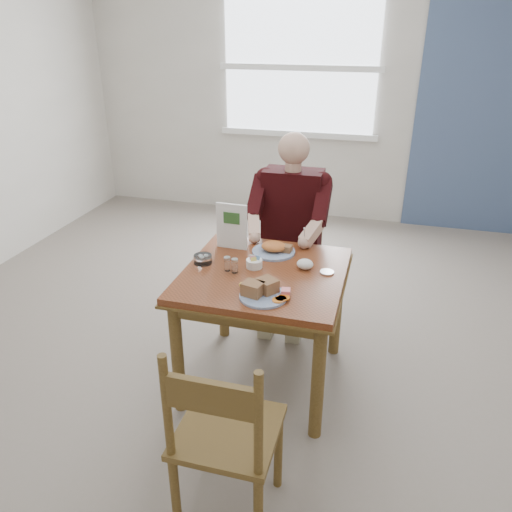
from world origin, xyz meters
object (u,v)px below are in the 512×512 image
(chair_far, at_px, (291,257))
(diner, at_px, (290,218))
(chair_near, at_px, (225,437))
(far_plate, at_px, (275,249))
(table, at_px, (264,288))
(near_plate, at_px, (263,291))

(chair_far, relative_size, diner, 0.69)
(chair_near, xyz_separation_m, far_plate, (-0.09, 1.25, 0.30))
(table, height_order, chair_far, chair_far)
(diner, height_order, near_plate, diner)
(chair_far, distance_m, far_plate, 0.62)
(table, distance_m, chair_near, 1.01)
(chair_near, relative_size, far_plate, 3.23)
(diner, relative_size, near_plate, 4.29)
(table, xyz_separation_m, diner, (0.00, 0.71, 0.17))
(table, relative_size, far_plate, 3.12)
(diner, xyz_separation_m, near_plate, (0.06, -0.99, -0.03))
(diner, xyz_separation_m, far_plate, (-0.00, -0.45, -0.03))
(table, bearing_deg, diner, 90.00)
(near_plate, distance_m, far_plate, 0.54)
(table, relative_size, near_plate, 2.85)
(table, distance_m, diner, 0.73)
(chair_far, distance_m, near_plate, 1.12)
(chair_far, bearing_deg, chair_near, -87.08)
(chair_near, bearing_deg, diner, 93.08)
(diner, bearing_deg, chair_far, 90.01)
(table, xyz_separation_m, chair_near, (0.09, -0.99, -0.16))
(near_plate, relative_size, far_plate, 1.10)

